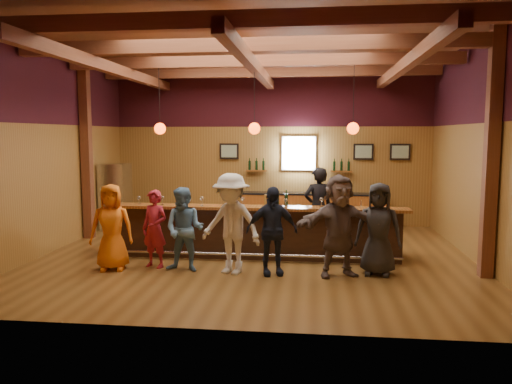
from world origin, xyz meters
The scene contains 27 objects.
room centered at (0.00, 0.06, 3.21)m, with size 9.04×9.00×4.52m.
bar_counter centered at (0.02, 0.15, 0.52)m, with size 6.30×1.07×1.11m.
back_bar_cabinet centered at (1.20, 3.72, 0.48)m, with size 4.00×0.52×0.95m.
window centered at (0.80, 3.95, 2.05)m, with size 0.95×0.09×0.95m.
framed_pictures centered at (1.67, 3.94, 2.10)m, with size 5.35×0.05×0.45m.
wine_shelves centered at (0.80, 3.88, 1.62)m, with size 3.00×0.18×0.30m.
pendant_lights centered at (0.00, 0.00, 2.71)m, with size 4.24×0.24×1.37m.
stainless_fridge centered at (-4.10, 2.60, 0.90)m, with size 0.70×0.70×1.80m, color silver.
customer_orange centered at (-2.58, -1.30, 0.83)m, with size 0.81×0.53×1.65m, color orange.
customer_redvest centered at (-1.83, -1.02, 0.76)m, with size 0.55×0.36×1.52m, color maroon.
customer_denim centered at (-1.18, -1.24, 0.80)m, with size 0.78×0.60×1.60m, color #5582AA.
customer_white centered at (-0.28, -1.29, 0.94)m, with size 1.21×0.70×1.87m, color silver.
customer_navy centered at (0.47, -1.29, 0.82)m, with size 0.96×0.40×1.64m, color #181F31.
customer_brown centered at (1.70, -1.24, 0.93)m, with size 1.73×0.55×1.87m, color #5C4D4A.
customer_dark centered at (2.42, -1.07, 0.85)m, with size 0.84×0.54×1.71m, color #252527.
bartender centered at (1.34, 1.03, 0.92)m, with size 0.67×0.44×1.84m, color black.
ice_bucket centered at (0.33, -0.10, 1.23)m, with size 0.21×0.21×0.23m, color brown.
bottle_a centered at (0.48, -0.06, 1.25)m, with size 0.08×0.08×0.36m.
bottle_b centered at (0.67, -0.04, 1.24)m, with size 0.07×0.07×0.34m.
glass_a centered at (-2.45, -0.12, 1.23)m, with size 0.08×0.08×0.17m.
glass_b centered at (-1.92, -0.20, 1.25)m, with size 0.09×0.09×0.19m.
glass_c centered at (-1.55, -0.17, 1.24)m, with size 0.08×0.08×0.18m.
glass_d centered at (-1.07, -0.21, 1.25)m, with size 0.09×0.09×0.20m.
glass_e centered at (-0.23, -0.10, 1.23)m, with size 0.08×0.08×0.17m.
glass_f centered at (0.67, -0.25, 1.24)m, with size 0.08×0.08×0.18m.
glass_g centered at (1.39, -0.12, 1.25)m, with size 0.09×0.09×0.19m.
glass_h centered at (1.89, -0.21, 1.25)m, with size 0.09×0.09×0.20m.
Camera 1 is at (1.22, -10.26, 2.58)m, focal length 35.00 mm.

